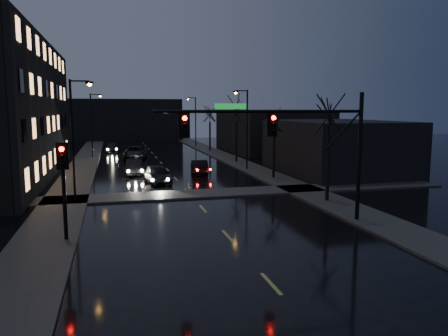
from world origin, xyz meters
TOP-DOWN VIEW (x-y plane):
  - ground at (0.00, 0.00)m, footprint 160.00×160.00m
  - sidewalk_left at (-8.50, 35.00)m, footprint 3.00×140.00m
  - sidewalk_right at (8.50, 35.00)m, footprint 3.00×140.00m
  - sidewalk_cross at (0.00, 18.50)m, footprint 40.00×3.00m
  - commercial_right_near at (15.50, 26.00)m, footprint 10.00×14.00m
  - commercial_right_far at (17.00, 48.00)m, footprint 12.00×18.00m
  - far_block at (-3.00, 78.00)m, footprint 22.00×10.00m
  - signal_mast at (3.85, 9.00)m, footprint 11.11×0.41m
  - signal_pole_left at (-7.50, 8.99)m, footprint 0.35×0.41m
  - tree_near at (8.40, 14.00)m, footprint 3.52×3.52m
  - tree_mid_a at (8.40, 24.00)m, footprint 3.30×3.30m
  - tree_mid_b at (8.40, 36.00)m, footprint 3.74×3.74m
  - tree_far at (8.40, 50.00)m, footprint 3.43×3.43m
  - streetlight_l_near at (-7.58, 18.00)m, footprint 1.53×0.28m
  - streetlight_l_far at (-7.58, 45.00)m, footprint 1.53×0.28m
  - streetlight_r_mid at (7.58, 30.00)m, footprint 1.53×0.28m
  - streetlight_r_far at (7.58, 58.00)m, footprint 1.53×0.28m
  - oncoming_car_a at (-1.80, 24.06)m, footprint 2.26×4.64m
  - oncoming_car_b at (-3.42, 29.52)m, footprint 1.75×4.21m
  - oncoming_car_c at (-2.65, 42.45)m, footprint 3.23×5.92m
  - oncoming_car_d at (-5.43, 51.93)m, footprint 2.06×4.49m
  - lead_car at (2.58, 28.40)m, footprint 1.93×4.27m

SIDE VIEW (x-z plane):
  - ground at x=0.00m, z-range 0.00..0.00m
  - sidewalk_left at x=-8.50m, z-range 0.00..0.12m
  - sidewalk_right at x=8.50m, z-range 0.00..0.12m
  - sidewalk_cross at x=0.00m, z-range 0.00..0.12m
  - oncoming_car_d at x=-5.43m, z-range 0.00..1.27m
  - oncoming_car_b at x=-3.42m, z-range 0.00..1.35m
  - lead_car at x=2.58m, z-range 0.00..1.36m
  - oncoming_car_a at x=-1.80m, z-range 0.00..1.52m
  - oncoming_car_c at x=-2.65m, z-range 0.00..1.57m
  - commercial_right_near at x=15.50m, z-range 0.00..5.00m
  - commercial_right_far at x=17.00m, z-range 0.00..6.00m
  - signal_pole_left at x=-7.50m, z-range 0.75..5.27m
  - far_block at x=-3.00m, z-range 0.00..8.00m
  - streetlight_l_near at x=-7.58m, z-range 0.77..8.77m
  - streetlight_l_far at x=-7.58m, z-range 0.77..8.77m
  - streetlight_r_mid at x=7.58m, z-range 0.77..8.77m
  - streetlight_r_far at x=7.58m, z-range 0.77..8.77m
  - signal_mast at x=3.85m, z-range 1.37..8.37m
  - tree_mid_a at x=8.40m, z-range 2.04..9.61m
  - tree_far at x=8.40m, z-range 2.12..10.00m
  - tree_near at x=8.40m, z-range 2.18..10.26m
  - tree_mid_b at x=8.40m, z-range 2.32..10.90m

